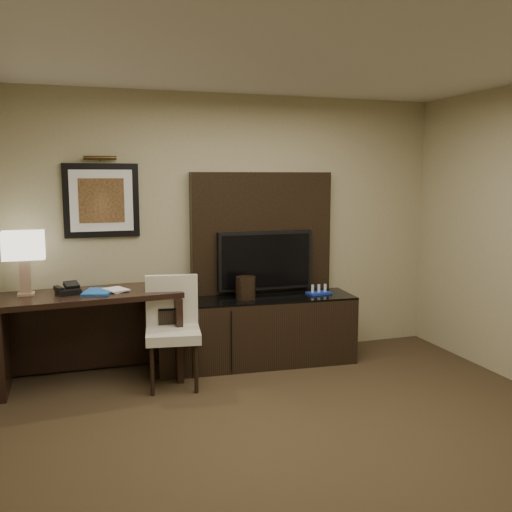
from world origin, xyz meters
name	(u,v)px	position (x,y,z in m)	size (l,w,h in m)	color
floor	(338,468)	(0.00, 0.00, -0.01)	(4.50, 5.00, 0.01)	#342617
ceiling	(347,35)	(0.00, 0.00, 2.70)	(4.50, 5.00, 0.01)	silver
wall_back	(233,228)	(0.00, 2.50, 1.35)	(4.50, 0.01, 2.70)	tan
desk	(93,337)	(-1.44, 2.13, 0.42)	(1.56, 0.67, 0.84)	black
credenza	(256,331)	(0.14, 2.15, 0.34)	(1.98, 0.55, 0.68)	black
tv_wall_panel	(262,235)	(0.30, 2.44, 1.27)	(1.50, 0.12, 1.30)	black
tv	(265,260)	(0.30, 2.34, 1.02)	(1.00, 0.08, 0.60)	black
artwork	(101,201)	(-1.30, 2.48, 1.65)	(0.70, 0.04, 0.70)	black
picture_light	(100,158)	(-1.30, 2.44, 2.05)	(0.04, 0.04, 0.30)	#443115
desk_chair	(173,333)	(-0.76, 1.77, 0.49)	(0.47, 0.55, 0.99)	beige
table_lamp	(25,264)	(-1.99, 2.20, 1.11)	(0.34, 0.19, 0.55)	#A17D64
desk_phone	(68,289)	(-1.63, 2.11, 0.88)	(0.19, 0.17, 0.09)	black
blue_folder	(98,292)	(-1.38, 2.09, 0.85)	(0.24, 0.31, 0.02)	#194FA3
book	(107,280)	(-1.30, 2.09, 0.95)	(0.17, 0.02, 0.23)	tan
ice_bucket	(246,288)	(0.02, 2.13, 0.79)	(0.20, 0.20, 0.22)	black
minibar_tray	(319,290)	(0.81, 2.11, 0.72)	(0.24, 0.14, 0.09)	#1830A0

